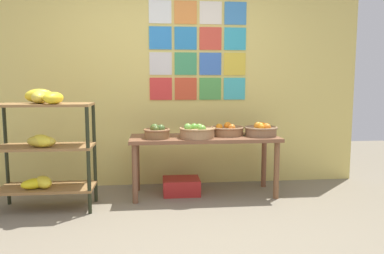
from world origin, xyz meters
name	(u,v)px	position (x,y,z in m)	size (l,w,h in m)	color
ground	(180,246)	(0.00, 0.00, 0.00)	(9.58, 9.58, 0.00)	#796F5B
back_wall_with_art	(170,72)	(0.01, 1.82, 1.39)	(4.74, 0.07, 2.77)	#E0CA69
banana_shelf_unit	(44,140)	(-1.27, 0.97, 0.70)	(0.92, 0.50, 1.20)	black
display_table	(204,144)	(0.37, 1.31, 0.58)	(1.64, 0.58, 0.67)	brown
fruit_basket_centre	(261,130)	(1.00, 1.28, 0.73)	(0.37, 0.37, 0.16)	#8B6849
fruit_basket_back_right	(157,132)	(-0.16, 1.22, 0.73)	(0.29, 0.29, 0.16)	olive
fruit_basket_back_left	(197,132)	(0.27, 1.20, 0.73)	(0.39, 0.39, 0.17)	#9E754E
fruit_basket_right	(227,130)	(0.63, 1.36, 0.73)	(0.38, 0.38, 0.15)	#966B45
produce_crate_under_table	(181,186)	(0.11, 1.35, 0.09)	(0.41, 0.33, 0.18)	#B22421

